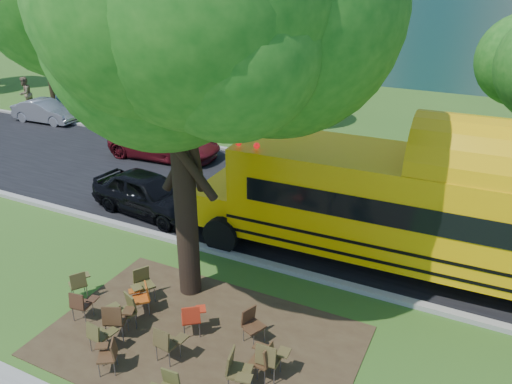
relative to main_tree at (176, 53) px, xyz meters
The scene contains 29 objects.
ground 6.23m from the main_tree, 74.94° to the right, with size 160.00×160.00×0.00m, color #2D551A.
dirt_patch 6.45m from the main_tree, 50.55° to the right, with size 7.00×4.50×0.03m, color #382819.
asphalt_road 8.53m from the main_tree, 87.24° to the left, with size 80.00×8.00×0.04m, color black.
kerb_near 6.37m from the main_tree, 81.59° to the left, with size 80.00×0.25×0.14m, color gray.
kerb_far 11.73m from the main_tree, 88.37° to the left, with size 80.00×0.25×0.14m, color gray.
bg_tree_0 16.80m from the main_tree, 134.46° to the left, with size 5.20×5.20×7.18m.
bg_tree_1 24.15m from the main_tree, 144.74° to the left, with size 6.00×6.00×8.40m.
bg_tree_2 15.78m from the main_tree, 107.52° to the left, with size 4.80×4.80×6.62m.
main_tree is the anchor object (origin of this frame).
school_bus 8.05m from the main_tree, 32.25° to the left, with size 13.52×3.42×3.28m.
chair_0 6.25m from the main_tree, 126.81° to the right, with size 0.57×0.57×0.84m.
chair_1 6.32m from the main_tree, 99.82° to the right, with size 0.58×0.49×0.83m.
chair_2 6.02m from the main_tree, 101.32° to the right, with size 0.66×0.75×0.97m.
chair_3 5.92m from the main_tree, 105.07° to the right, with size 0.72×0.57×0.91m.
chair_4 6.16m from the main_tree, 67.45° to the right, with size 0.63×0.54×0.91m.
chair_6 6.66m from the main_tree, 32.18° to the right, with size 0.51×0.58×0.88m.
chair_7 6.66m from the main_tree, 42.32° to the right, with size 0.68×0.66×0.97m.
chair_8 6.28m from the main_tree, 146.16° to the right, with size 0.56×0.71×0.84m.
chair_9 5.80m from the main_tree, 112.55° to the right, with size 0.71×0.56×0.82m.
chair_10 5.71m from the main_tree, 133.19° to the right, with size 0.60×0.77×0.91m.
chair_11 5.87m from the main_tree, 55.13° to the right, with size 0.60×0.75×0.89m.
chair_12 6.16m from the main_tree, 24.39° to the right, with size 0.54×0.69×0.87m.
chair_13 6.67m from the main_tree, 31.04° to the right, with size 0.62×0.59×0.95m.
chair_14 6.48m from the main_tree, 88.49° to the right, with size 0.66×0.53×0.80m.
black_car 7.37m from the main_tree, 139.52° to the left, with size 1.73×4.30×1.46m, color black.
bg_car_silver 19.34m from the main_tree, 148.32° to the left, with size 1.32×3.78×1.24m, color gray.
bg_car_red 11.76m from the main_tree, 129.14° to the left, with size 2.30×4.98×1.38m, color #4F0D14.
pedestrian_a 21.32m from the main_tree, 144.89° to the left, with size 0.58×0.38×1.59m, color #364F7A.
pedestrian_b 22.45m from the main_tree, 149.45° to the left, with size 0.96×0.75×1.98m, color #7B654A.
Camera 1 is at (6.13, -8.01, 7.83)m, focal length 35.00 mm.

